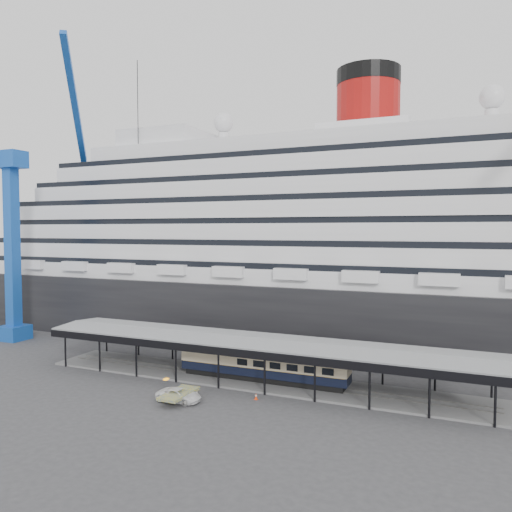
# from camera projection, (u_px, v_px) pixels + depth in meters

# --- Properties ---
(ground) EXTENTS (200.00, 200.00, 0.00)m
(ground) POSITION_uv_depth(u_px,v_px,m) (238.00, 394.00, 55.72)
(ground) COLOR #353537
(ground) RESTS_ON ground
(cruise_ship) EXTENTS (130.00, 30.00, 43.90)m
(cruise_ship) POSITION_uv_depth(u_px,v_px,m) (319.00, 230.00, 84.07)
(cruise_ship) COLOR black
(cruise_ship) RESTS_ON ground
(platform_canopy) EXTENTS (56.00, 9.18, 5.30)m
(platform_canopy) POSITION_uv_depth(u_px,v_px,m) (255.00, 362.00, 60.18)
(platform_canopy) COLOR slate
(platform_canopy) RESTS_ON ground
(crane_blue) EXTENTS (22.63, 19.19, 47.60)m
(crane_blue) POSITION_uv_depth(u_px,v_px,m) (19.00, 220.00, 82.30)
(crane_blue) COLOR #1851B5
(crane_blue) RESTS_ON ground
(port_truck) EXTENTS (4.93, 2.28, 1.37)m
(port_truck) POSITION_uv_depth(u_px,v_px,m) (179.00, 395.00, 53.19)
(port_truck) COLOR white
(port_truck) RESTS_ON ground
(pullman_carriage) EXTENTS (20.98, 2.95, 20.58)m
(pullman_carriage) POSITION_uv_depth(u_px,v_px,m) (263.00, 362.00, 59.80)
(pullman_carriage) COLOR black
(pullman_carriage) RESTS_ON ground
(traffic_cone_left) EXTENTS (0.49, 0.49, 0.74)m
(traffic_cone_left) POSITION_uv_depth(u_px,v_px,m) (185.00, 391.00, 55.57)
(traffic_cone_left) COLOR #F54A0D
(traffic_cone_left) RESTS_ON ground
(traffic_cone_mid) EXTENTS (0.43, 0.43, 0.82)m
(traffic_cone_mid) POSITION_uv_depth(u_px,v_px,m) (197.00, 393.00, 54.67)
(traffic_cone_mid) COLOR #EF4D0D
(traffic_cone_mid) RESTS_ON ground
(traffic_cone_right) EXTENTS (0.40, 0.40, 0.70)m
(traffic_cone_right) POSITION_uv_depth(u_px,v_px,m) (256.00, 396.00, 53.83)
(traffic_cone_right) COLOR #FA3D0D
(traffic_cone_right) RESTS_ON ground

